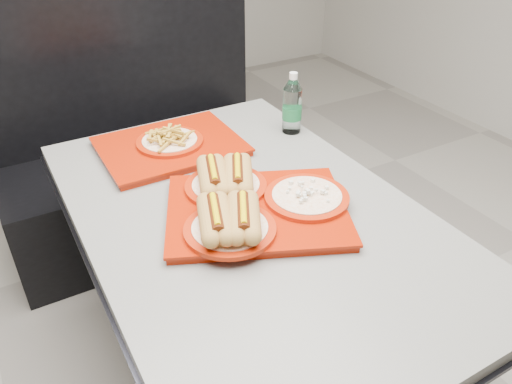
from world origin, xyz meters
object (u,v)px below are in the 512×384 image
booth_bench (140,156)px  tray_near (249,203)px  tray_far (170,143)px  water_bottle (292,107)px  diner_table (249,255)px

booth_bench → tray_near: size_ratio=2.20×
tray_far → water_bottle: (0.45, -0.08, 0.07)m
booth_bench → tray_near: booth_bench is taller
diner_table → booth_bench: 1.11m
diner_table → water_bottle: 0.60m
tray_near → water_bottle: (0.40, 0.39, 0.06)m
booth_bench → tray_near: bearing=-90.5°
water_bottle → diner_table: bearing=-136.1°
tray_near → water_bottle: bearing=44.7°
diner_table → tray_near: 0.21m
tray_far → booth_bench: bearing=84.7°
tray_near → booth_bench: bearing=89.5°
tray_near → diner_table: bearing=64.8°
tray_near → tray_far: bearing=96.0°
tray_near → water_bottle: 0.56m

